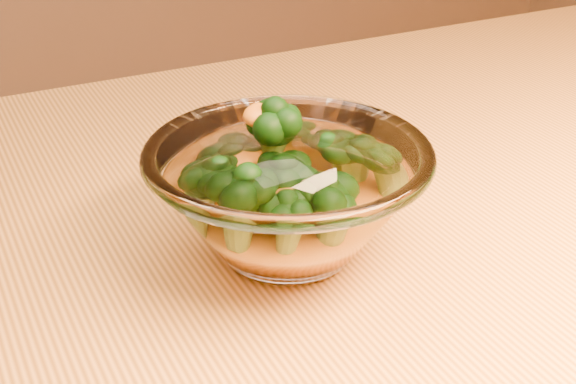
{
  "coord_description": "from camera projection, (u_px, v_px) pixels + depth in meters",
  "views": [
    {
      "loc": [
        -0.3,
        -0.42,
        1.05
      ],
      "look_at": [
        -0.09,
        0.01,
        0.8
      ],
      "focal_mm": 50.0,
      "sensor_mm": 36.0,
      "label": 1
    }
  ],
  "objects": [
    {
      "name": "broccoli_heap",
      "position": [
        282.0,
        178.0,
        0.53
      ],
      "size": [
        0.14,
        0.12,
        0.08
      ],
      "color": "black",
      "rests_on": "cheese_sauce"
    },
    {
      "name": "glass_bowl",
      "position": [
        288.0,
        197.0,
        0.54
      ],
      "size": [
        0.19,
        0.19,
        0.08
      ],
      "color": "white",
      "rests_on": "table"
    },
    {
      "name": "cheese_sauce",
      "position": [
        288.0,
        221.0,
        0.55
      ],
      "size": [
        0.1,
        0.1,
        0.03
      ],
      "primitive_type": "ellipsoid",
      "color": "orange",
      "rests_on": "glass_bowl"
    },
    {
      "name": "table",
      "position": [
        389.0,
        335.0,
        0.63
      ],
      "size": [
        1.2,
        0.8,
        0.75
      ],
      "color": "gold",
      "rests_on": "ground"
    }
  ]
}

